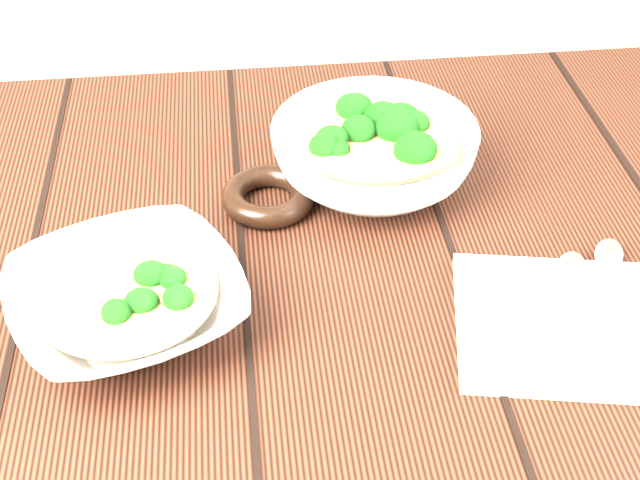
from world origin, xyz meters
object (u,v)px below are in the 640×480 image
soup_bowl_front (127,301)px  table (270,365)px  napkin (573,325)px  soup_bowl_back (374,152)px  trivet (268,196)px

soup_bowl_front → table: bearing=21.2°
table → soup_bowl_front: soup_bowl_front is taller
soup_bowl_front → napkin: size_ratio=1.26×
table → napkin: napkin is taller
soup_bowl_back → napkin: (0.14, -0.24, -0.03)m
table → trivet: size_ratio=12.63×
table → soup_bowl_front: bearing=-158.8°
soup_bowl_front → napkin: soup_bowl_front is taller
napkin → trivet: bearing=151.3°
table → napkin: bearing=-20.7°
table → trivet: bearing=84.9°
soup_bowl_front → trivet: size_ratio=2.66×
table → trivet: (0.01, 0.11, 0.13)m
trivet → napkin: size_ratio=0.48×
soup_bowl_front → trivet: 0.20m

